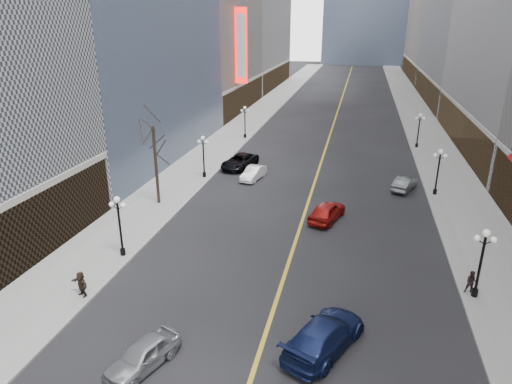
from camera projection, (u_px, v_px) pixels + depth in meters
The scene contains 19 objects.
sidewalk_east at pixel (430, 141), 64.03m from camera, with size 6.00×230.00×0.15m, color gray.
sidewalk_west at pixel (238, 131), 69.86m from camera, with size 6.00×230.00×0.15m, color gray.
lane_line at pixel (334, 122), 76.09m from camera, with size 0.25×200.00×0.02m, color gold.
streetlamp_east_1 at pixel (482, 256), 27.01m from camera, with size 1.26×0.44×4.52m.
streetlamp_east_2 at pixel (439, 167), 43.42m from camera, with size 1.26×0.44×4.52m.
streetlamp_east_3 at pixel (419, 127), 59.84m from camera, with size 1.26×0.44×4.52m.
streetlamp_west_1 at pixel (119, 220), 31.93m from camera, with size 1.26×0.44×4.52m.
streetlamp_west_2 at pixel (203, 152), 48.34m from camera, with size 1.26×0.44×4.52m.
streetlamp_west_3 at pixel (245, 119), 64.76m from camera, with size 1.26×0.44×4.52m.
theatre_marquee at pixel (241, 46), 75.16m from camera, with size 2.00×0.55×12.00m.
tree_west_far at pixel (154, 138), 40.22m from camera, with size 3.60×3.60×7.92m.
car_nb_near at pixel (143, 355), 22.24m from camera, with size 1.68×4.18×1.42m, color #A1A4A8.
car_nb_mid at pixel (253, 173), 48.76m from camera, with size 1.47×4.21×1.39m, color silver.
car_nb_far at pixel (240, 161), 52.49m from camera, with size 2.61×5.66×1.57m, color black.
car_sb_near at pixel (324, 335), 23.44m from camera, with size 2.37×5.84×1.69m, color #121B44.
car_sb_mid at pixel (327, 211), 38.72m from camera, with size 1.94×4.82×1.64m, color #9E1511.
car_sb_far at pixel (405, 183), 45.64m from camera, with size 1.49×4.27×1.41m, color #51575A.
ped_east_walk at pixel (472, 282), 28.02m from camera, with size 0.74×0.41×1.52m, color black.
ped_west_far at pixel (81, 284), 27.76m from camera, with size 1.52×0.44×1.64m, color black.
Camera 1 is at (4.06, 3.70, 16.02)m, focal length 32.00 mm.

